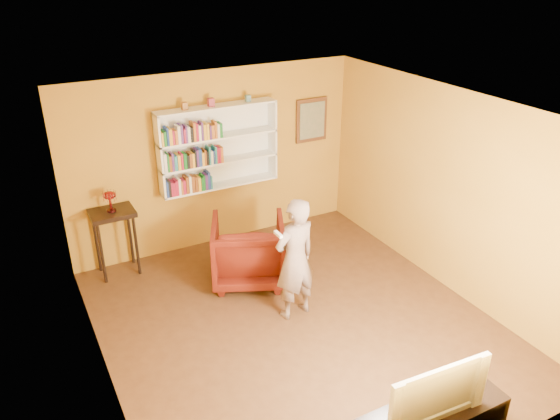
% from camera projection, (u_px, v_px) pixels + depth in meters
% --- Properties ---
extents(room_shell, '(5.30, 5.80, 2.88)m').
position_uv_depth(room_shell, '(298.00, 253.00, 6.34)').
color(room_shell, '#452A16').
rests_on(room_shell, ground).
extents(bookshelf, '(1.80, 0.29, 1.23)m').
position_uv_depth(bookshelf, '(217.00, 146.00, 8.01)').
color(bookshelf, white).
rests_on(bookshelf, room_shell).
extents(books_row_lower, '(0.69, 0.19, 0.26)m').
position_uv_depth(books_row_lower, '(188.00, 184.00, 7.91)').
color(books_row_lower, navy).
rests_on(books_row_lower, bookshelf).
extents(books_row_middle, '(0.88, 0.18, 0.27)m').
position_uv_depth(books_row_middle, '(192.00, 159.00, 7.78)').
color(books_row_middle, silver).
rests_on(books_row_middle, bookshelf).
extents(books_row_upper, '(0.89, 0.19, 0.27)m').
position_uv_depth(books_row_upper, '(190.00, 133.00, 7.62)').
color(books_row_upper, gold).
rests_on(books_row_upper, bookshelf).
extents(ornament_left, '(0.08, 0.08, 0.10)m').
position_uv_depth(ornament_left, '(184.00, 106.00, 7.48)').
color(ornament_left, '#9C632C').
rests_on(ornament_left, bookshelf).
extents(ornament_centre, '(0.08, 0.08, 0.12)m').
position_uv_depth(ornament_centre, '(211.00, 102.00, 7.64)').
color(ornament_centre, '#983247').
rests_on(ornament_centre, bookshelf).
extents(ornament_right, '(0.07, 0.07, 0.10)m').
position_uv_depth(ornament_right, '(248.00, 98.00, 7.89)').
color(ornament_right, slate).
rests_on(ornament_right, bookshelf).
extents(framed_painting, '(0.55, 0.05, 0.70)m').
position_uv_depth(framed_painting, '(312.00, 120.00, 8.68)').
color(framed_painting, '#512D17').
rests_on(framed_painting, room_shell).
extents(console_table, '(0.60, 0.46, 0.98)m').
position_uv_depth(console_table, '(113.00, 222.00, 7.53)').
color(console_table, black).
rests_on(console_table, ground).
extents(ruby_lustre, '(0.18, 0.18, 0.29)m').
position_uv_depth(ruby_lustre, '(110.00, 197.00, 7.36)').
color(ruby_lustre, maroon).
rests_on(ruby_lustre, console_table).
extents(armchair, '(1.30, 1.31, 0.91)m').
position_uv_depth(armchair, '(248.00, 251.00, 7.51)').
color(armchair, '#430904').
rests_on(armchair, ground).
extents(person, '(0.64, 0.47, 1.60)m').
position_uv_depth(person, '(295.00, 259.00, 6.64)').
color(person, '#756056').
rests_on(person, ground).
extents(game_remote, '(0.04, 0.15, 0.04)m').
position_uv_depth(game_remote, '(278.00, 234.00, 6.11)').
color(game_remote, white).
rests_on(game_remote, person).
extents(television, '(0.99, 0.19, 0.57)m').
position_uv_depth(television, '(431.00, 387.00, 4.64)').
color(television, black).
rests_on(television, tv_cabinet).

